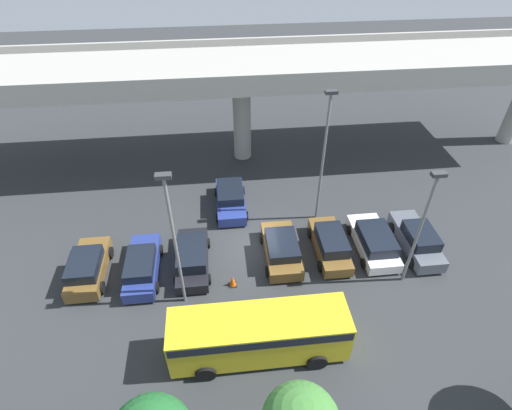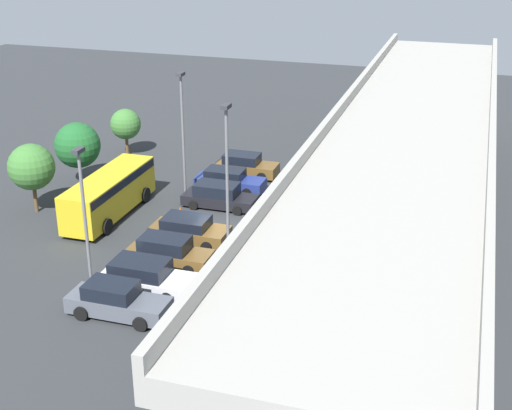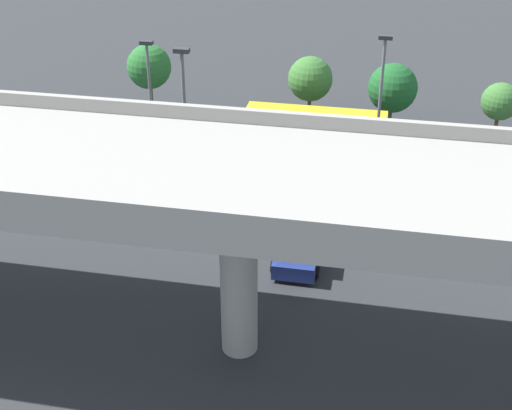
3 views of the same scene
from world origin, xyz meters
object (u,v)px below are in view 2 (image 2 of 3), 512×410
at_px(parked_car_0, 246,165).
at_px(lamp_post_mid_lot, 84,210).
at_px(parked_car_5, 168,252).
at_px(lamp_post_by_overpass, 183,128).
at_px(shuttle_bus, 109,192).
at_px(traffic_cone, 180,212).
at_px(parked_car_1, 229,181).
at_px(parked_car_6, 145,276).
at_px(tree_front_centre, 77,145).
at_px(parked_car_3, 290,222).
at_px(parked_car_2, 219,196).
at_px(parked_car_4, 189,230).
at_px(parked_car_7, 117,301).
at_px(tree_front_left, 126,124).
at_px(lamp_post_near_aisle, 227,180).
at_px(tree_front_right, 31,167).

bearing_deg(parked_car_0, lamp_post_mid_lot, -96.95).
distance_m(parked_car_5, lamp_post_by_overpass, 10.05).
height_order(shuttle_bus, traffic_cone, shuttle_bus).
xyz_separation_m(parked_car_1, parked_car_6, (13.97, 0.49, 0.02)).
bearing_deg(parked_car_5, tree_front_centre, 138.90).
bearing_deg(parked_car_3, lamp_post_mid_lot, 50.85).
height_order(parked_car_2, lamp_post_mid_lot, lamp_post_mid_lot).
distance_m(parked_car_0, shuttle_bus, 10.91).
xyz_separation_m(parked_car_0, lamp_post_mid_lot, (17.97, -2.19, 3.65)).
relative_size(parked_car_0, parked_car_4, 0.98).
relative_size(shuttle_bus, lamp_post_by_overpass, 0.99).
bearing_deg(traffic_cone, parked_car_7, 8.43).
bearing_deg(parked_car_2, parked_car_0, 91.59).
height_order(lamp_post_mid_lot, tree_front_left, lamp_post_mid_lot).
height_order(parked_car_0, parked_car_4, parked_car_0).
relative_size(parked_car_0, parked_car_7, 0.90).
bearing_deg(parked_car_7, tree_front_left, 115.80).
bearing_deg(shuttle_bus, parked_car_4, 71.35).
relative_size(parked_car_1, lamp_post_by_overpass, 0.56).
bearing_deg(lamp_post_mid_lot, parked_car_4, 159.64).
bearing_deg(lamp_post_near_aisle, parked_car_1, -160.61).
distance_m(parked_car_2, lamp_post_mid_lot, 12.81).
distance_m(parked_car_0, parked_car_1, 3.07).
relative_size(parked_car_7, lamp_post_mid_lot, 0.65).
height_order(parked_car_5, parked_car_7, parked_car_7).
bearing_deg(shuttle_bus, lamp_post_mid_lot, 22.43).
bearing_deg(tree_front_right, traffic_cone, 102.13).
bearing_deg(lamp_post_near_aisle, parked_car_4, -130.64).
xyz_separation_m(parked_car_5, tree_front_centre, (-9.41, -10.78, 2.01)).
distance_m(lamp_post_by_overpass, tree_front_right, 9.60).
bearing_deg(shuttle_bus, tree_front_centre, -133.11).
height_order(parked_car_2, parked_car_3, parked_car_2).
xyz_separation_m(tree_front_centre, tree_front_right, (5.25, -0.09, 0.21)).
bearing_deg(parked_car_0, parked_car_2, -88.41).
distance_m(parked_car_4, lamp_post_near_aisle, 6.42).
bearing_deg(lamp_post_by_overpass, lamp_post_mid_lot, 0.62).
bearing_deg(parked_car_0, lamp_post_by_overpass, -112.86).
bearing_deg(traffic_cone, tree_front_left, -138.85).
relative_size(parked_car_5, lamp_post_by_overpass, 0.55).
height_order(tree_front_left, tree_front_right, tree_front_right).
bearing_deg(tree_front_right, parked_car_7, 48.13).
distance_m(parked_car_2, parked_car_4, 5.34).
distance_m(parked_car_5, tree_front_centre, 14.45).
bearing_deg(parked_car_6, traffic_cone, 101.94).
bearing_deg(lamp_post_near_aisle, tree_front_centre, -123.40).
bearing_deg(parked_car_0, shuttle_bus, -122.28).
distance_m(parked_car_0, tree_front_left, 10.46).
xyz_separation_m(parked_car_1, lamp_post_near_aisle, (11.16, 3.93, 4.54)).
height_order(lamp_post_near_aisle, tree_front_left, lamp_post_near_aisle).
distance_m(parked_car_0, parked_car_3, 10.13).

